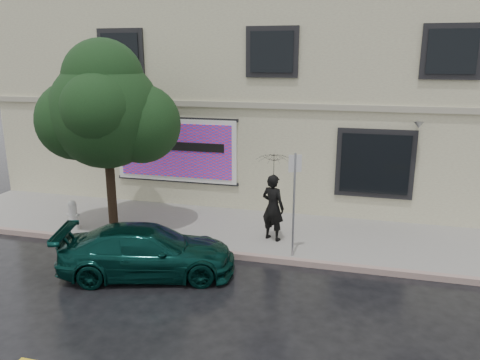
% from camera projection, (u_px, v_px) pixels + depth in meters
% --- Properties ---
extents(ground, '(90.00, 90.00, 0.00)m').
position_uv_depth(ground, '(228.00, 286.00, 10.69)').
color(ground, black).
rests_on(ground, ground).
extents(sidewalk, '(20.00, 3.50, 0.15)m').
position_uv_depth(sidewalk, '(258.00, 232.00, 13.71)').
color(sidewalk, gray).
rests_on(sidewalk, ground).
extents(curb, '(20.00, 0.18, 0.16)m').
position_uv_depth(curb, '(244.00, 256.00, 12.07)').
color(curb, gray).
rests_on(curb, ground).
extents(building, '(20.00, 8.12, 7.00)m').
position_uv_depth(building, '(291.00, 98.00, 18.20)').
color(building, beige).
rests_on(building, ground).
extents(billboard, '(4.30, 0.16, 2.20)m').
position_uv_depth(billboard, '(175.00, 150.00, 15.53)').
color(billboard, white).
rests_on(billboard, ground).
extents(car, '(4.47, 2.89, 1.20)m').
position_uv_depth(car, '(148.00, 251.00, 11.10)').
color(car, '#072F2A').
rests_on(car, ground).
extents(pedestrian, '(0.80, 0.67, 1.86)m').
position_uv_depth(pedestrian, '(273.00, 207.00, 12.77)').
color(pedestrian, black).
rests_on(pedestrian, sidewalk).
extents(umbrella, '(1.06, 1.06, 0.75)m').
position_uv_depth(umbrella, '(274.00, 161.00, 12.43)').
color(umbrella, black).
rests_on(umbrella, pedestrian).
extents(street_tree, '(3.05, 3.05, 4.94)m').
position_uv_depth(street_tree, '(106.00, 114.00, 12.82)').
color(street_tree, black).
rests_on(street_tree, sidewalk).
extents(fire_hydrant, '(0.35, 0.33, 0.86)m').
position_uv_depth(fire_hydrant, '(73.00, 215.00, 13.71)').
color(fire_hydrant, silver).
rests_on(fire_hydrant, sidewalk).
extents(sign_pole, '(0.31, 0.16, 2.67)m').
position_uv_depth(sign_pole, '(294.00, 196.00, 11.53)').
color(sign_pole, '#9EA0A6').
rests_on(sign_pole, sidewalk).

